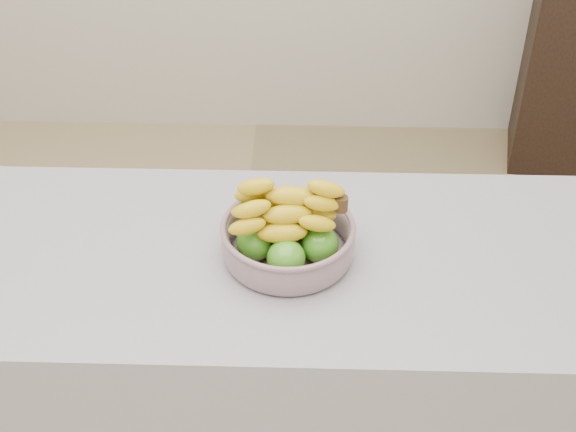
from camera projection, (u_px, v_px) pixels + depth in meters
name	position (u px, v px, depth m)	size (l,w,h in m)	color
counter	(200.00, 398.00, 1.90)	(2.00, 0.60, 0.90)	#9D9CA4
fruit_bowl	(288.00, 235.00, 1.59)	(0.27, 0.27, 0.17)	#8B9BA7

